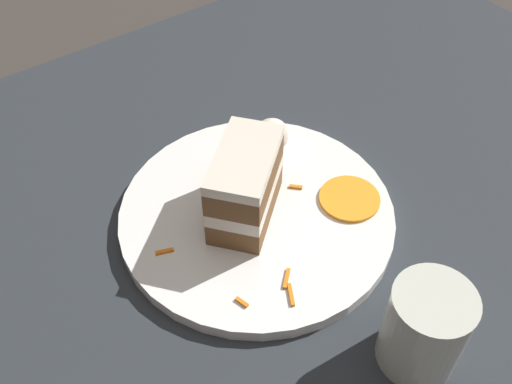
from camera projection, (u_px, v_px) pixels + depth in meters
ground_plane at (282, 260)px, 0.66m from camera, size 6.00×6.00×0.00m
dining_table at (282, 254)px, 0.65m from camera, size 1.19×0.95×0.02m
plate at (256, 215)px, 0.67m from camera, size 0.30×0.30×0.02m
cake_slice at (245, 185)px, 0.63m from camera, size 0.12×0.11×0.09m
cream_dollop at (271, 136)px, 0.71m from camera, size 0.04×0.04×0.04m
orange_garnish at (349, 198)px, 0.67m from camera, size 0.07×0.07×0.00m
carrot_shreds_scatter at (256, 241)px, 0.63m from camera, size 0.18×0.20×0.00m
drinking_glass at (423, 332)px, 0.53m from camera, size 0.07×0.07×0.09m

